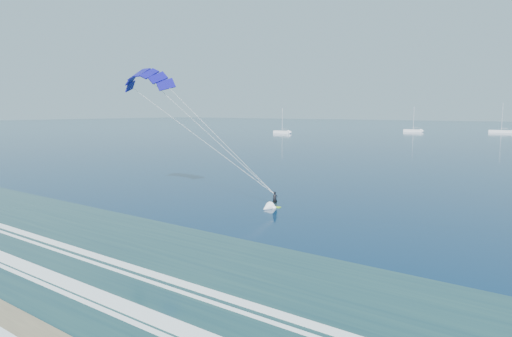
{
  "coord_description": "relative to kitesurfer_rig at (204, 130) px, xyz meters",
  "views": [
    {
      "loc": [
        24.19,
        -8.6,
        10.21
      ],
      "look_at": [
        -1.0,
        25.32,
        4.78
      ],
      "focal_mm": 32.0,
      "sensor_mm": 36.0,
      "label": 1
    }
  ],
  "objects": [
    {
      "name": "sailboat_0",
      "position": [
        -76.17,
        131.25,
        -7.34
      ],
      "size": [
        7.97,
        2.4,
        10.94
      ],
      "color": "white",
      "rests_on": "ground"
    },
    {
      "name": "sailboat_1",
      "position": [
        -34.07,
        178.39,
        -7.34
      ],
      "size": [
        8.47,
        2.4,
        11.66
      ],
      "color": "white",
      "rests_on": "ground"
    },
    {
      "name": "sailboat_2",
      "position": [
        0.07,
        195.55,
        -7.33
      ],
      "size": [
        10.13,
        2.4,
        13.46
      ],
      "color": "white",
      "rests_on": "ground"
    },
    {
      "name": "kitesurfer_rig",
      "position": [
        0.0,
        0.0,
        0.0
      ],
      "size": [
        20.09,
        7.49,
        15.9
      ],
      "color": "#80CE18",
      "rests_on": "ground"
    }
  ]
}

